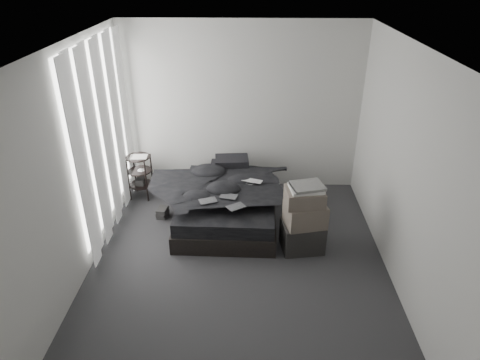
{
  "coord_description": "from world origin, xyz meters",
  "views": [
    {
      "loc": [
        0.13,
        -4.17,
        3.36
      ],
      "look_at": [
        0.0,
        0.8,
        0.75
      ],
      "focal_mm": 32.0,
      "sensor_mm": 36.0,
      "label": 1
    }
  ],
  "objects_px": {
    "bed": "(228,212)",
    "laptop": "(251,178)",
    "side_stand": "(140,177)",
    "box_lower": "(302,236)"
  },
  "relations": [
    {
      "from": "bed",
      "to": "side_stand",
      "type": "distance_m",
      "value": 1.53
    },
    {
      "from": "laptop",
      "to": "box_lower",
      "type": "distance_m",
      "value": 1.07
    },
    {
      "from": "laptop",
      "to": "bed",
      "type": "bearing_deg",
      "value": -154.5
    },
    {
      "from": "side_stand",
      "to": "bed",
      "type": "bearing_deg",
      "value": -24.5
    },
    {
      "from": "bed",
      "to": "box_lower",
      "type": "relative_size",
      "value": 3.46
    },
    {
      "from": "side_stand",
      "to": "box_lower",
      "type": "height_order",
      "value": "side_stand"
    },
    {
      "from": "laptop",
      "to": "side_stand",
      "type": "distance_m",
      "value": 1.83
    },
    {
      "from": "bed",
      "to": "box_lower",
      "type": "distance_m",
      "value": 1.2
    },
    {
      "from": "laptop",
      "to": "box_lower",
      "type": "height_order",
      "value": "laptop"
    },
    {
      "from": "bed",
      "to": "laptop",
      "type": "height_order",
      "value": "laptop"
    }
  ]
}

